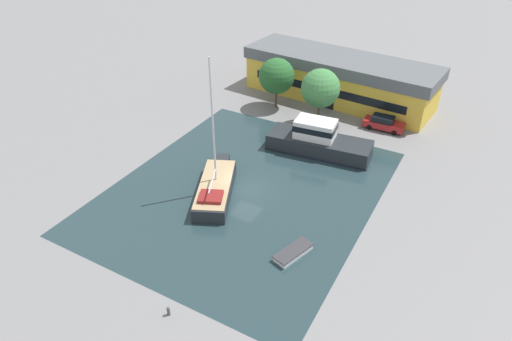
{
  "coord_description": "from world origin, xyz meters",
  "views": [
    {
      "loc": [
        17.42,
        -29.25,
        24.44
      ],
      "look_at": [
        0.0,
        2.03,
        1.0
      ],
      "focal_mm": 32.0,
      "sensor_mm": 36.0,
      "label": 1
    }
  ],
  "objects_px": {
    "parked_car": "(384,123)",
    "sailboat_moored": "(216,187)",
    "motor_cruiser": "(318,141)",
    "quay_tree_by_water": "(277,76)",
    "small_dinghy": "(293,252)",
    "quay_tree_near_building": "(320,88)",
    "warehouse_building": "(339,78)"
  },
  "relations": [
    {
      "from": "parked_car",
      "to": "warehouse_building",
      "type": "bearing_deg",
      "value": -127.49
    },
    {
      "from": "motor_cruiser",
      "to": "parked_car",
      "type": "bearing_deg",
      "value": -35.14
    },
    {
      "from": "sailboat_moored",
      "to": "motor_cruiser",
      "type": "xyz_separation_m",
      "value": [
        5.09,
        11.45,
        0.53
      ]
    },
    {
      "from": "parked_car",
      "to": "sailboat_moored",
      "type": "relative_size",
      "value": 0.36
    },
    {
      "from": "quay_tree_near_building",
      "to": "sailboat_moored",
      "type": "relative_size",
      "value": 0.53
    },
    {
      "from": "warehouse_building",
      "to": "quay_tree_by_water",
      "type": "height_order",
      "value": "quay_tree_by_water"
    },
    {
      "from": "warehouse_building",
      "to": "quay_tree_near_building",
      "type": "xyz_separation_m",
      "value": [
        0.73,
        -8.26,
        1.75
      ]
    },
    {
      "from": "small_dinghy",
      "to": "warehouse_building",
      "type": "bearing_deg",
      "value": 121.98
    },
    {
      "from": "motor_cruiser",
      "to": "sailboat_moored",
      "type": "bearing_deg",
      "value": 150.04
    },
    {
      "from": "parked_car",
      "to": "sailboat_moored",
      "type": "height_order",
      "value": "sailboat_moored"
    },
    {
      "from": "quay_tree_by_water",
      "to": "small_dinghy",
      "type": "relative_size",
      "value": 1.73
    },
    {
      "from": "quay_tree_near_building",
      "to": "motor_cruiser",
      "type": "distance_m",
      "value": 6.87
    },
    {
      "from": "motor_cruiser",
      "to": "quay_tree_near_building",
      "type": "bearing_deg",
      "value": 16.35
    },
    {
      "from": "small_dinghy",
      "to": "quay_tree_near_building",
      "type": "bearing_deg",
      "value": 125.49
    },
    {
      "from": "parked_car",
      "to": "motor_cruiser",
      "type": "bearing_deg",
      "value": -30.13
    },
    {
      "from": "warehouse_building",
      "to": "small_dinghy",
      "type": "relative_size",
      "value": 6.96
    },
    {
      "from": "warehouse_building",
      "to": "small_dinghy",
      "type": "height_order",
      "value": "warehouse_building"
    },
    {
      "from": "quay_tree_near_building",
      "to": "warehouse_building",
      "type": "bearing_deg",
      "value": 95.04
    },
    {
      "from": "warehouse_building",
      "to": "quay_tree_by_water",
      "type": "xyz_separation_m",
      "value": [
        -5.71,
        -6.23,
        1.23
      ]
    },
    {
      "from": "quay_tree_by_water",
      "to": "warehouse_building",
      "type": "bearing_deg",
      "value": 47.47
    },
    {
      "from": "warehouse_building",
      "to": "quay_tree_by_water",
      "type": "relative_size",
      "value": 4.03
    },
    {
      "from": "sailboat_moored",
      "to": "small_dinghy",
      "type": "bearing_deg",
      "value": -45.88
    },
    {
      "from": "warehouse_building",
      "to": "motor_cruiser",
      "type": "height_order",
      "value": "warehouse_building"
    },
    {
      "from": "parked_car",
      "to": "motor_cruiser",
      "type": "height_order",
      "value": "motor_cruiser"
    },
    {
      "from": "quay_tree_by_water",
      "to": "quay_tree_near_building",
      "type": "bearing_deg",
      "value": -17.54
    },
    {
      "from": "quay_tree_near_building",
      "to": "quay_tree_by_water",
      "type": "relative_size",
      "value": 1.09
    },
    {
      "from": "warehouse_building",
      "to": "quay_tree_near_building",
      "type": "bearing_deg",
      "value": -79.84
    },
    {
      "from": "quay_tree_near_building",
      "to": "quay_tree_by_water",
      "type": "height_order",
      "value": "quay_tree_near_building"
    },
    {
      "from": "sailboat_moored",
      "to": "small_dinghy",
      "type": "xyz_separation_m",
      "value": [
        9.46,
        -3.71,
        -0.5
      ]
    },
    {
      "from": "quay_tree_by_water",
      "to": "motor_cruiser",
      "type": "bearing_deg",
      "value": -41.16
    },
    {
      "from": "warehouse_building",
      "to": "parked_car",
      "type": "distance_m",
      "value": 9.68
    },
    {
      "from": "sailboat_moored",
      "to": "warehouse_building",
      "type": "bearing_deg",
      "value": 60.88
    }
  ]
}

